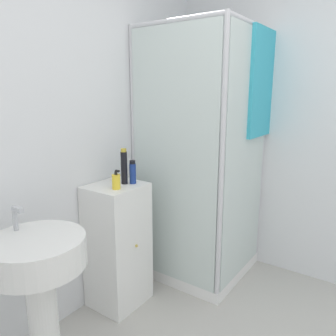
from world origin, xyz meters
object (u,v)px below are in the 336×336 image
(shampoo_bottle_tall_black, at_px, (124,167))
(soap_dispenser, at_px, (116,181))
(shampoo_bottle_blue, at_px, (133,172))
(sink, at_px, (39,277))

(shampoo_bottle_tall_black, bearing_deg, soap_dispenser, -161.14)
(soap_dispenser, height_order, shampoo_bottle_blue, shampoo_bottle_blue)
(sink, bearing_deg, shampoo_bottle_tall_black, 11.27)
(sink, distance_m, soap_dispenser, 0.76)
(soap_dispenser, bearing_deg, shampoo_bottle_tall_black, 18.86)
(sink, xyz_separation_m, shampoo_bottle_blue, (0.85, 0.12, 0.35))
(soap_dispenser, xyz_separation_m, shampoo_bottle_blue, (0.17, 0.00, 0.03))
(sink, distance_m, shampoo_bottle_blue, 0.93)
(soap_dispenser, bearing_deg, shampoo_bottle_blue, 0.16)
(soap_dispenser, distance_m, shampoo_bottle_blue, 0.17)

